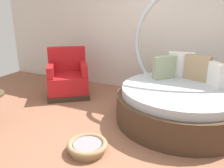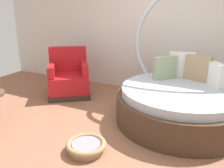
{
  "view_description": "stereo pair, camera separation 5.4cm",
  "coord_description": "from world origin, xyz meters",
  "views": [
    {
      "loc": [
        1.08,
        -2.65,
        1.73
      ],
      "look_at": [
        -0.44,
        0.59,
        0.55
      ],
      "focal_mm": 37.81,
      "sensor_mm": 36.0,
      "label": 1
    },
    {
      "loc": [
        1.13,
        -2.62,
        1.73
      ],
      "look_at": [
        -0.44,
        0.59,
        0.55
      ],
      "focal_mm": 37.81,
      "sensor_mm": 36.0,
      "label": 2
    }
  ],
  "objects": [
    {
      "name": "pet_basket",
      "position": [
        -0.28,
        -0.47,
        0.07
      ],
      "size": [
        0.51,
        0.51,
        0.13
      ],
      "color": "#9E7F56",
      "rests_on": "ground_plane"
    },
    {
      "name": "red_armchair",
      "position": [
        -1.67,
        1.11,
        0.33
      ],
      "size": [
        1.11,
        1.11,
        0.94
      ],
      "color": "#38281E",
      "rests_on": "ground_plane"
    },
    {
      "name": "round_daybed",
      "position": [
        0.6,
        0.96,
        0.39
      ],
      "size": [
        1.99,
        1.99,
        2.11
      ],
      "color": "#473323",
      "rests_on": "ground_plane"
    },
    {
      "name": "ground_plane",
      "position": [
        0.0,
        0.0,
        -0.01
      ],
      "size": [
        8.0,
        8.0,
        0.02
      ],
      "primitive_type": "cube",
      "color": "#936047"
    },
    {
      "name": "back_wall",
      "position": [
        0.0,
        2.09,
        1.3
      ],
      "size": [
        8.0,
        0.12,
        2.6
      ],
      "primitive_type": "cube",
      "color": "silver",
      "rests_on": "ground_plane"
    }
  ]
}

